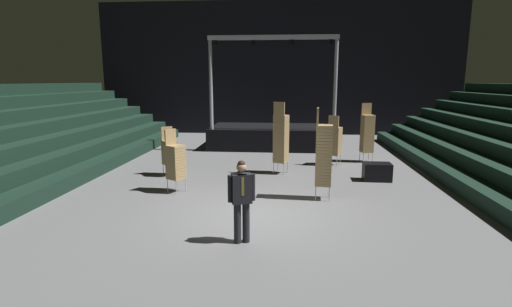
{
  "coord_description": "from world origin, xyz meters",
  "views": [
    {
      "loc": [
        0.83,
        -9.17,
        3.29
      ],
      "look_at": [
        -0.05,
        0.79,
        1.4
      ],
      "focal_mm": 27.13,
      "sensor_mm": 36.0,
      "label": 1
    }
  ],
  "objects_px": {
    "chair_stack_mid_left": "(367,133)",
    "chair_stack_mid_centre": "(169,151)",
    "stage_riser": "(273,135)",
    "chair_stack_front_left": "(176,161)",
    "man_with_tie": "(242,197)",
    "chair_stack_mid_right": "(324,154)",
    "chair_stack_rear_left": "(335,140)",
    "chair_stack_front_right": "(281,138)",
    "equipment_road_case": "(377,172)"
  },
  "relations": [
    {
      "from": "chair_stack_front_left",
      "to": "chair_stack_mid_centre",
      "type": "relative_size",
      "value": 1.1
    },
    {
      "from": "stage_riser",
      "to": "chair_stack_mid_right",
      "type": "xyz_separation_m",
      "value": [
        1.77,
        -8.54,
        0.68
      ]
    },
    {
      "from": "chair_stack_mid_right",
      "to": "chair_stack_mid_centre",
      "type": "height_order",
      "value": "chair_stack_mid_right"
    },
    {
      "from": "chair_stack_mid_centre",
      "to": "equipment_road_case",
      "type": "bearing_deg",
      "value": 140.61
    },
    {
      "from": "chair_stack_mid_left",
      "to": "equipment_road_case",
      "type": "xyz_separation_m",
      "value": [
        -0.21,
        -3.05,
        -0.9
      ]
    },
    {
      "from": "chair_stack_front_right",
      "to": "chair_stack_mid_centre",
      "type": "relative_size",
      "value": 1.5
    },
    {
      "from": "stage_riser",
      "to": "equipment_road_case",
      "type": "xyz_separation_m",
      "value": [
        3.75,
        -6.31,
        -0.31
      ]
    },
    {
      "from": "man_with_tie",
      "to": "chair_stack_mid_left",
      "type": "xyz_separation_m",
      "value": [
        4.08,
        8.45,
        0.22
      ]
    },
    {
      "from": "stage_riser",
      "to": "chair_stack_mid_right",
      "type": "relative_size",
      "value": 2.41
    },
    {
      "from": "stage_riser",
      "to": "chair_stack_mid_left",
      "type": "distance_m",
      "value": 5.16
    },
    {
      "from": "equipment_road_case",
      "to": "chair_stack_front_right",
      "type": "bearing_deg",
      "value": 167.0
    },
    {
      "from": "chair_stack_front_left",
      "to": "chair_stack_mid_left",
      "type": "distance_m",
      "value": 8.17
    },
    {
      "from": "chair_stack_mid_right",
      "to": "stage_riser",
      "type": "bearing_deg",
      "value": -163.7
    },
    {
      "from": "man_with_tie",
      "to": "equipment_road_case",
      "type": "height_order",
      "value": "man_with_tie"
    },
    {
      "from": "stage_riser",
      "to": "chair_stack_front_left",
      "type": "distance_m",
      "value": 8.58
    },
    {
      "from": "chair_stack_mid_right",
      "to": "equipment_road_case",
      "type": "distance_m",
      "value": 3.14
    },
    {
      "from": "chair_stack_front_right",
      "to": "chair_stack_mid_left",
      "type": "xyz_separation_m",
      "value": [
        3.44,
        2.31,
        -0.08
      ]
    },
    {
      "from": "chair_stack_mid_right",
      "to": "chair_stack_mid_centre",
      "type": "distance_m",
      "value": 5.63
    },
    {
      "from": "stage_riser",
      "to": "chair_stack_front_right",
      "type": "distance_m",
      "value": 5.62
    },
    {
      "from": "stage_riser",
      "to": "man_with_tie",
      "type": "distance_m",
      "value": 11.71
    },
    {
      "from": "man_with_tie",
      "to": "chair_stack_mid_centre",
      "type": "bearing_deg",
      "value": -79.02
    },
    {
      "from": "stage_riser",
      "to": "chair_stack_mid_centre",
      "type": "bearing_deg",
      "value": -118.22
    },
    {
      "from": "stage_riser",
      "to": "chair_stack_front_left",
      "type": "xyz_separation_m",
      "value": [
        -2.54,
        -8.19,
        0.34
      ]
    },
    {
      "from": "chair_stack_mid_left",
      "to": "equipment_road_case",
      "type": "distance_m",
      "value": 3.19
    },
    {
      "from": "stage_riser",
      "to": "chair_stack_mid_centre",
      "type": "xyz_separation_m",
      "value": [
        -3.34,
        -6.23,
        0.26
      ]
    },
    {
      "from": "chair_stack_mid_left",
      "to": "chair_stack_mid_centre",
      "type": "bearing_deg",
      "value": 10.2
    },
    {
      "from": "chair_stack_front_right",
      "to": "chair_stack_mid_centre",
      "type": "xyz_separation_m",
      "value": [
        -3.86,
        -0.67,
        -0.42
      ]
    },
    {
      "from": "stage_riser",
      "to": "chair_stack_front_left",
      "type": "height_order",
      "value": "stage_riser"
    },
    {
      "from": "man_with_tie",
      "to": "equipment_road_case",
      "type": "xyz_separation_m",
      "value": [
        3.87,
        5.4,
        -0.68
      ]
    },
    {
      "from": "man_with_tie",
      "to": "chair_stack_mid_left",
      "type": "bearing_deg",
      "value": -135.29
    },
    {
      "from": "equipment_road_case",
      "to": "chair_stack_mid_centre",
      "type": "bearing_deg",
      "value": 179.36
    },
    {
      "from": "chair_stack_front_left",
      "to": "man_with_tie",
      "type": "bearing_deg",
      "value": 65.93
    },
    {
      "from": "chair_stack_mid_right",
      "to": "chair_stack_rear_left",
      "type": "height_order",
      "value": "chair_stack_mid_right"
    },
    {
      "from": "man_with_tie",
      "to": "chair_stack_front_right",
      "type": "xyz_separation_m",
      "value": [
        0.64,
        6.14,
        0.3
      ]
    },
    {
      "from": "man_with_tie",
      "to": "chair_stack_mid_right",
      "type": "distance_m",
      "value": 3.7
    },
    {
      "from": "chair_stack_front_left",
      "to": "chair_stack_rear_left",
      "type": "relative_size",
      "value": 0.96
    },
    {
      "from": "chair_stack_front_right",
      "to": "chair_stack_rear_left",
      "type": "height_order",
      "value": "chair_stack_front_right"
    },
    {
      "from": "chair_stack_mid_right",
      "to": "chair_stack_mid_centre",
      "type": "relative_size",
      "value": 1.5
    },
    {
      "from": "man_with_tie",
      "to": "chair_stack_mid_right",
      "type": "xyz_separation_m",
      "value": [
        1.89,
        3.17,
        0.3
      ]
    },
    {
      "from": "stage_riser",
      "to": "chair_stack_front_right",
      "type": "bearing_deg",
      "value": -84.66
    },
    {
      "from": "chair_stack_rear_left",
      "to": "chair_stack_mid_centre",
      "type": "bearing_deg",
      "value": -131.73
    },
    {
      "from": "stage_riser",
      "to": "equipment_road_case",
      "type": "relative_size",
      "value": 6.84
    },
    {
      "from": "chair_stack_mid_centre",
      "to": "equipment_road_case",
      "type": "relative_size",
      "value": 1.9
    },
    {
      "from": "man_with_tie",
      "to": "chair_stack_mid_left",
      "type": "distance_m",
      "value": 9.39
    },
    {
      "from": "chair_stack_front_right",
      "to": "chair_stack_mid_centre",
      "type": "height_order",
      "value": "chair_stack_front_right"
    },
    {
      "from": "chair_stack_mid_centre",
      "to": "chair_stack_front_left",
      "type": "bearing_deg",
      "value": 73.58
    },
    {
      "from": "equipment_road_case",
      "to": "chair_stack_mid_left",
      "type": "bearing_deg",
      "value": 86.02
    },
    {
      "from": "chair_stack_front_left",
      "to": "chair_stack_front_right",
      "type": "bearing_deg",
      "value": 162.1
    },
    {
      "from": "chair_stack_front_right",
      "to": "chair_stack_mid_right",
      "type": "relative_size",
      "value": 1.0
    },
    {
      "from": "stage_riser",
      "to": "chair_stack_front_left",
      "type": "relative_size",
      "value": 3.28
    }
  ]
}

